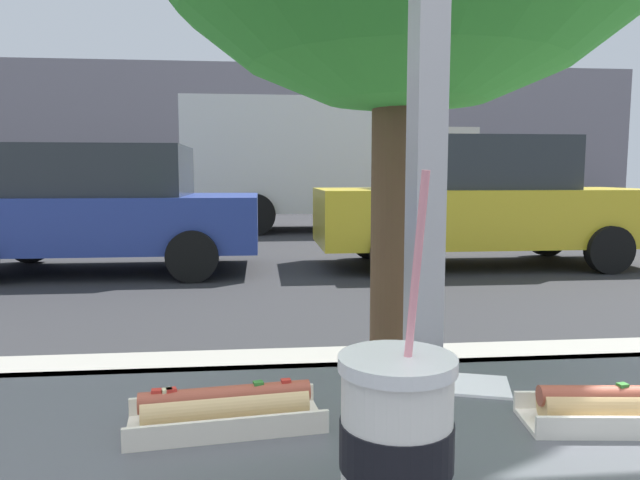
{
  "coord_description": "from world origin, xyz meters",
  "views": [
    {
      "loc": [
        -0.28,
        -0.9,
        1.33
      ],
      "look_at": [
        0.09,
        2.71,
        0.92
      ],
      "focal_mm": 33.07,
      "sensor_mm": 36.0,
      "label": 1
    }
  ],
  "objects_px": {
    "hotdog_tray_far": "(637,407)",
    "parked_car_blue": "(103,208)",
    "hotdog_tray_near": "(226,408)",
    "parked_car_yellow": "(479,202)",
    "soda_cup_left": "(396,442)",
    "box_truck": "(321,161)"
  },
  "relations": [
    {
      "from": "hotdog_tray_near",
      "to": "hotdog_tray_far",
      "type": "bearing_deg",
      "value": -5.61
    },
    {
      "from": "soda_cup_left",
      "to": "parked_car_yellow",
      "type": "relative_size",
      "value": 0.07
    },
    {
      "from": "parked_car_blue",
      "to": "parked_car_yellow",
      "type": "xyz_separation_m",
      "value": [
        5.24,
        0.0,
        0.06
      ]
    },
    {
      "from": "hotdog_tray_near",
      "to": "box_truck",
      "type": "bearing_deg",
      "value": 83.59
    },
    {
      "from": "parked_car_yellow",
      "to": "box_truck",
      "type": "height_order",
      "value": "box_truck"
    },
    {
      "from": "hotdog_tray_far",
      "to": "parked_car_blue",
      "type": "height_order",
      "value": "parked_car_blue"
    },
    {
      "from": "hotdog_tray_near",
      "to": "box_truck",
      "type": "height_order",
      "value": "box_truck"
    },
    {
      "from": "hotdog_tray_far",
      "to": "soda_cup_left",
      "type": "bearing_deg",
      "value": -152.31
    },
    {
      "from": "parked_car_blue",
      "to": "box_truck",
      "type": "relative_size",
      "value": 0.64
    },
    {
      "from": "soda_cup_left",
      "to": "hotdog_tray_far",
      "type": "height_order",
      "value": "soda_cup_left"
    },
    {
      "from": "soda_cup_left",
      "to": "parked_car_yellow",
      "type": "xyz_separation_m",
      "value": [
        3.01,
        7.71,
        -0.18
      ]
    },
    {
      "from": "hotdog_tray_near",
      "to": "parked_car_blue",
      "type": "height_order",
      "value": "parked_car_blue"
    },
    {
      "from": "hotdog_tray_near",
      "to": "parked_car_blue",
      "type": "xyz_separation_m",
      "value": [
        -2.07,
        7.48,
        -0.18
      ]
    },
    {
      "from": "parked_car_blue",
      "to": "parked_car_yellow",
      "type": "relative_size",
      "value": 0.89
    },
    {
      "from": "hotdog_tray_near",
      "to": "parked_car_yellow",
      "type": "relative_size",
      "value": 0.05
    },
    {
      "from": "soda_cup_left",
      "to": "parked_car_blue",
      "type": "distance_m",
      "value": 8.03
    },
    {
      "from": "soda_cup_left",
      "to": "hotdog_tray_near",
      "type": "height_order",
      "value": "soda_cup_left"
    },
    {
      "from": "soda_cup_left",
      "to": "parked_car_blue",
      "type": "height_order",
      "value": "parked_car_blue"
    },
    {
      "from": "soda_cup_left",
      "to": "parked_car_blue",
      "type": "relative_size",
      "value": 0.08
    },
    {
      "from": "parked_car_yellow",
      "to": "box_truck",
      "type": "xyz_separation_m",
      "value": [
        -1.7,
        5.64,
        0.7
      ]
    },
    {
      "from": "hotdog_tray_far",
      "to": "parked_car_yellow",
      "type": "height_order",
      "value": "parked_car_yellow"
    },
    {
      "from": "soda_cup_left",
      "to": "box_truck",
      "type": "bearing_deg",
      "value": 84.38
    }
  ]
}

